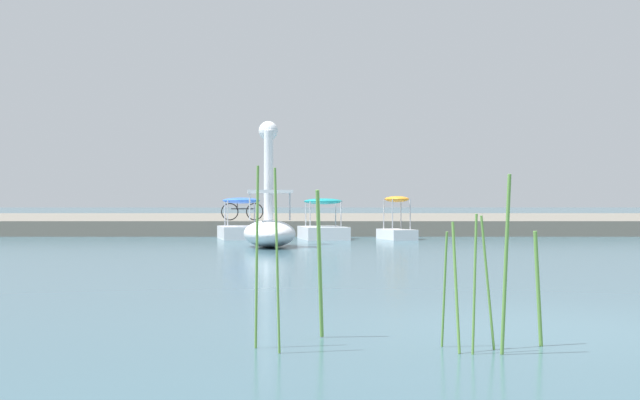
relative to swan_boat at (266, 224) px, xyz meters
name	(u,v)px	position (x,y,z in m)	size (l,w,h in m)	color
ground_plane	(536,329)	(3.51, -15.76, -0.65)	(588.53, 588.53, 0.00)	#385966
shore_bank_far	(357,221)	(3.51, 21.24, -0.36)	(142.90, 27.50, 0.57)	#6B665B
swan_boat	(266,224)	(0.00, 0.00, 0.00)	(1.71, 3.23, 3.60)	white
pedal_boat_orange	(393,226)	(4.00, 5.02, -0.18)	(1.30, 1.90, 1.46)	white
pedal_boat_teal	(320,227)	(1.52, 5.25, -0.24)	(1.81, 2.56, 1.38)	white
pedal_boat_blue	(238,227)	(-1.28, 5.44, -0.25)	(1.87, 2.47, 1.41)	white
bicycle_parked	(239,212)	(-1.58, 9.12, 0.26)	(1.61, 0.29, 0.68)	black
reed_clump_foreground	(408,273)	(2.17, -16.89, -0.02)	(2.41, 1.06, 1.51)	#669942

